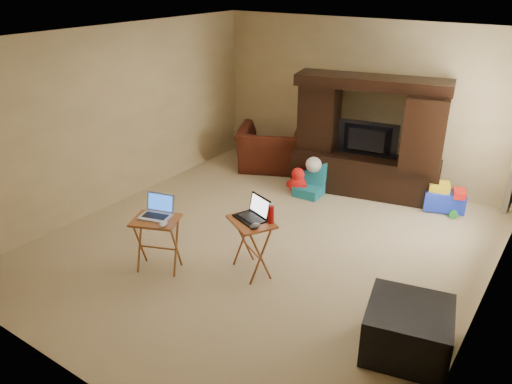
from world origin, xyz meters
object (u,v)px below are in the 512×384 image
Objects in this scene: push_toy at (445,197)px; tray_table_left at (158,244)px; plush_toy at (298,180)px; water_bottle at (271,214)px; laptop_left at (155,208)px; laptop_right at (250,209)px; entertainment_center at (368,137)px; television at (366,140)px; tray_table_right at (252,247)px; child_rocker at (309,180)px; recliner at (272,149)px; ottoman at (408,330)px; mouse_left at (163,224)px; mouse_right at (255,226)px.

tray_table_left is at bearing -141.88° from push_toy.
plush_toy is 2.05× the size of water_bottle.
laptop_left is 1.05m from laptop_right.
entertainment_center is 2.41× the size of television.
television is 2.79m from tray_table_right.
child_rocker is at bearing -179.49° from push_toy.
ottoman is (3.44, -3.10, -0.13)m from recliner.
laptop_right reaches higher than child_rocker.
plush_toy is 1.21× the size of laptop_right.
ottoman is at bearing 111.06° from television.
entertainment_center reaches higher than television.
entertainment_center is 5.26× the size of plush_toy.
water_bottle is at bearing -74.94° from child_rocker.
television is at bearing 75.51° from mouse_left.
child_rocker reaches higher than ottoman.
mouse_left is (-0.87, -3.40, -0.22)m from entertainment_center.
mouse_right is at bearing -130.69° from push_toy.
ottoman is 3.61× the size of water_bottle.
recliner is at bearing 148.11° from tray_table_right.
mouse_left is (-0.72, -0.62, 0.34)m from tray_table_right.
television is 3.44m from laptop_left.
mouse_right reaches higher than tray_table_left.
tray_table_left is 1.35m from water_bottle.
tray_table_left is at bearing -94.96° from plush_toy.
water_bottle is at bearing 168.24° from ottoman.
entertainment_center is 3.48m from laptop_left.
ottoman is 2.81m from tray_table_left.
plush_toy is 2.78m from laptop_left.
plush_toy is at bearing 179.43° from push_toy.
recliner is at bearing 138.89° from laptop_right.
recliner is 1.69× the size of tray_table_right.
entertainment_center is at bearing 116.23° from tray_table_right.
plush_toy is 0.64× the size of tray_table_left.
recliner is 8.34× the size of mouse_right.
child_rocker is 2.44m from mouse_right.
entertainment_center is 0.06m from television.
water_bottle is (-1.16, -2.74, 0.55)m from push_toy.
water_bottle reaches higher than mouse_left.
child_rocker reaches higher than plush_toy.
push_toy is at bearing 67.28° from mouse_right.
mouse_right is (-0.02, -2.86, -0.17)m from television.
recliner is at bearing -11.95° from television.
water_bottle reaches higher than mouse_right.
tray_table_left is at bearing -157.35° from mouse_right.
ottoman is 2.16× the size of laptop_left.
ottoman is 1.91m from tray_table_right.
mouse_right is at bearing 5.05° from laptop_left.
tray_table_left is at bearing -101.49° from child_rocker.
water_bottle is (0.92, 0.70, 0.09)m from mouse_left.
laptop_left is (-2.30, -3.35, 0.55)m from push_toy.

